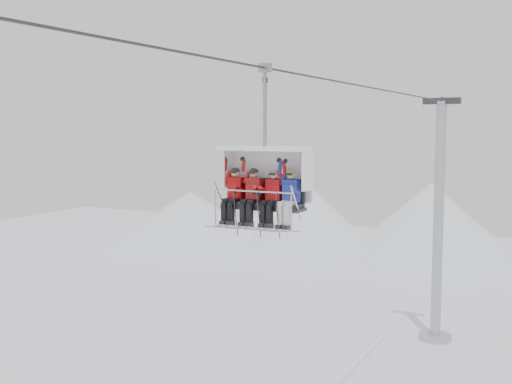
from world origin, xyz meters
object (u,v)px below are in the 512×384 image
at_px(chairlift_carrier, 267,176).
at_px(skier_far_left, 234,194).
at_px(skier_far_right, 289,197).
at_px(lift_tower_right, 438,238).
at_px(skier_center_left, 252,195).
at_px(skier_center_right, 272,196).

height_order(chairlift_carrier, skier_far_left, chairlift_carrier).
bearing_deg(skier_far_right, lift_tower_right, 91.98).
relative_size(lift_tower_right, skier_far_left, 7.99).
bearing_deg(skier_center_left, lift_tower_right, 89.33).
height_order(skier_center_right, skier_far_right, skier_far_right).
bearing_deg(lift_tower_right, skier_center_right, -89.23).
xyz_separation_m(lift_tower_right, skier_center_right, (0.29, -21.71, 4.40)).
distance_m(skier_far_left, skier_center_left, 0.53).
bearing_deg(skier_far_right, skier_center_right, -179.72).
bearing_deg(chairlift_carrier, skier_far_left, -158.68).
distance_m(lift_tower_right, skier_center_right, 22.15).
height_order(lift_tower_right, skier_far_left, lift_tower_right).
relative_size(skier_center_left, skier_center_right, 1.00).
distance_m(skier_far_left, skier_center_right, 1.07).
height_order(lift_tower_right, chairlift_carrier, lift_tower_right).
relative_size(lift_tower_right, skier_center_right, 7.99).
distance_m(skier_far_left, skier_far_right, 1.53).
relative_size(skier_far_left, skier_center_left, 1.00).
xyz_separation_m(skier_far_left, skier_center_right, (1.07, -0.00, -0.01)).
relative_size(lift_tower_right, skier_center_left, 7.99).
bearing_deg(chairlift_carrier, skier_far_right, -22.12).
xyz_separation_m(skier_center_right, skier_far_right, (0.46, 0.00, 0.01)).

